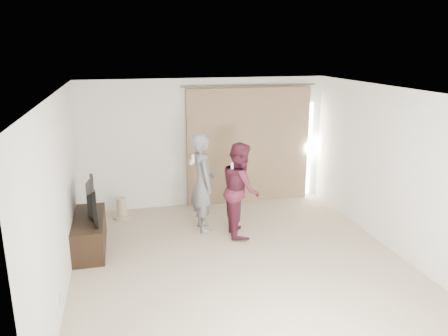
{
  "coord_description": "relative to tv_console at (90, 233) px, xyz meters",
  "views": [
    {
      "loc": [
        -1.66,
        -5.79,
        3.2
      ],
      "look_at": [
        0.01,
        1.2,
        1.19
      ],
      "focal_mm": 35.0,
      "sensor_mm": 36.0,
      "label": 1
    }
  ],
  "objects": [
    {
      "name": "scratching_post",
      "position": [
        0.52,
        1.2,
        -0.1
      ],
      "size": [
        0.31,
        0.31,
        0.42
      ],
      "color": "tan",
      "rests_on": "ground"
    },
    {
      "name": "wall_left",
      "position": [
        -0.23,
        -1.08,
        1.03
      ],
      "size": [
        0.04,
        5.5,
        2.6
      ],
      "color": "white",
      "rests_on": "ground"
    },
    {
      "name": "wall_back",
      "position": [
        2.27,
        1.67,
        1.03
      ],
      "size": [
        5.0,
        0.04,
        2.6
      ],
      "primitive_type": "cube",
      "color": "white",
      "rests_on": "ground"
    },
    {
      "name": "person_woman",
      "position": [
        2.55,
        0.01,
        0.55
      ],
      "size": [
        0.68,
        0.84,
        1.64
      ],
      "color": "#591E2F",
      "rests_on": "ground"
    },
    {
      "name": "tv_console",
      "position": [
        0.0,
        0.0,
        0.0
      ],
      "size": [
        0.48,
        1.39,
        0.54
      ],
      "primitive_type": "cube",
      "color": "black",
      "rests_on": "ground"
    },
    {
      "name": "ceiling",
      "position": [
        2.27,
        -1.08,
        2.33
      ],
      "size": [
        5.0,
        5.5,
        0.01
      ],
      "primitive_type": "cube",
      "color": "white",
      "rests_on": "wall_back"
    },
    {
      "name": "person_man",
      "position": [
        1.95,
        0.33,
        0.62
      ],
      "size": [
        0.46,
        0.67,
        1.77
      ],
      "color": "slate",
      "rests_on": "ground"
    },
    {
      "name": "tv",
      "position": [
        0.0,
        0.0,
        0.56
      ],
      "size": [
        0.23,
        1.03,
        0.59
      ],
      "primitive_type": "imported",
      "rotation": [
        0.0,
        0.0,
        1.66
      ],
      "color": "black",
      "rests_on": "tv_console"
    },
    {
      "name": "floor",
      "position": [
        2.27,
        -1.08,
        -0.27
      ],
      "size": [
        5.5,
        5.5,
        0.0
      ],
      "primitive_type": "plane",
      "color": "#BFAC8F",
      "rests_on": "ground"
    },
    {
      "name": "curtain",
      "position": [
        3.18,
        1.6,
        0.94
      ],
      "size": [
        2.8,
        0.11,
        2.46
      ],
      "color": "#947D5B",
      "rests_on": "ground"
    }
  ]
}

